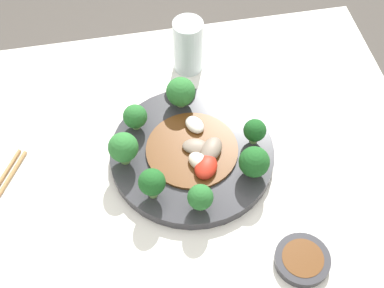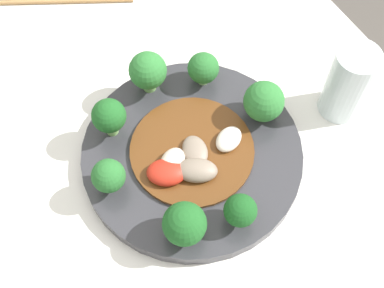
# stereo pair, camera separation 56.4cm
# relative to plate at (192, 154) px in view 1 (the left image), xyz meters

# --- Properties ---
(table) EXTENTS (0.94, 0.66, 0.71)m
(table) POSITION_rel_plate_xyz_m (-0.04, 0.02, -0.36)
(table) COLOR silver
(table) RESTS_ON ground_plane
(plate) EXTENTS (0.30, 0.30, 0.02)m
(plate) POSITION_rel_plate_xyz_m (0.00, 0.00, 0.00)
(plate) COLOR #333338
(plate) RESTS_ON table
(broccoli_northwest) EXTENTS (0.04, 0.04, 0.05)m
(broccoli_northwest) POSITION_rel_plate_xyz_m (-0.09, 0.07, 0.04)
(broccoli_northwest) COLOR #89B76B
(broccoli_northwest) RESTS_ON plate
(broccoli_south) EXTENTS (0.04, 0.04, 0.05)m
(broccoli_south) POSITION_rel_plate_xyz_m (-0.01, -0.12, 0.04)
(broccoli_south) COLOR #89B76B
(broccoli_south) RESTS_ON plate
(broccoli_southwest) EXTENTS (0.05, 0.05, 0.06)m
(broccoli_southwest) POSITION_rel_plate_xyz_m (-0.08, -0.08, 0.05)
(broccoli_southwest) COLOR #7AAD5B
(broccoli_southwest) RESTS_ON plate
(broccoli_north) EXTENTS (0.06, 0.06, 0.06)m
(broccoli_north) POSITION_rel_plate_xyz_m (-0.00, 0.11, 0.04)
(broccoli_north) COLOR #89B76B
(broccoli_north) RESTS_ON plate
(broccoli_west) EXTENTS (0.05, 0.05, 0.07)m
(broccoli_west) POSITION_rel_plate_xyz_m (-0.12, 0.00, 0.05)
(broccoli_west) COLOR #70A356
(broccoli_west) RESTS_ON plate
(broccoli_southeast) EXTENTS (0.05, 0.05, 0.06)m
(broccoli_southeast) POSITION_rel_plate_xyz_m (0.10, -0.07, 0.04)
(broccoli_southeast) COLOR #7AAD5B
(broccoli_southeast) RESTS_ON plate
(broccoli_east) EXTENTS (0.04, 0.04, 0.05)m
(broccoli_east) POSITION_rel_plate_xyz_m (0.11, 0.00, 0.04)
(broccoli_east) COLOR #7AAD5B
(broccoli_east) RESTS_ON plate
(stirfry_center) EXTENTS (0.17, 0.17, 0.02)m
(stirfry_center) POSITION_rel_plate_xyz_m (0.01, -0.01, 0.02)
(stirfry_center) COLOR #5B3314
(stirfry_center) RESTS_ON plate
(drinking_glass) EXTENTS (0.06, 0.06, 0.12)m
(drinking_glass) POSITION_rel_plate_xyz_m (0.03, 0.23, 0.05)
(drinking_glass) COLOR silver
(drinking_glass) RESTS_ON table
(sauce_dish) EXTENTS (0.09, 0.09, 0.02)m
(sauce_dish) POSITION_rel_plate_xyz_m (0.14, -0.23, -0.00)
(sauce_dish) COLOR #333338
(sauce_dish) RESTS_ON table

